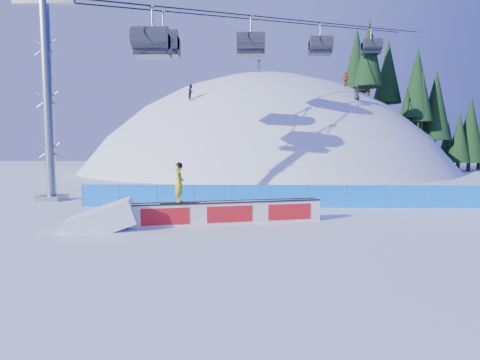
{
  "coord_description": "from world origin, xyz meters",
  "views": [
    {
      "loc": [
        -2.02,
        -15.08,
        3.07
      ],
      "look_at": [
        -2.49,
        1.98,
        1.66
      ],
      "focal_mm": 28.0,
      "sensor_mm": 36.0,
      "label": 1
    }
  ],
  "objects": [
    {
      "name": "snow_ramp",
      "position": [
        -7.69,
        -1.07,
        0.0
      ],
      "size": [
        2.92,
        2.21,
        1.62
      ],
      "primitive_type": null,
      "rotation": [
        0.0,
        -0.31,
        0.25
      ],
      "color": "white",
      "rests_on": "ground"
    },
    {
      "name": "safety_fence",
      "position": [
        0.0,
        4.5,
        0.6
      ],
      "size": [
        22.05,
        0.05,
        1.3
      ],
      "color": "#076FEB",
      "rests_on": "ground"
    },
    {
      "name": "snowboarder",
      "position": [
        -4.85,
        -0.36,
        1.74
      ],
      "size": [
        1.57,
        0.65,
        1.61
      ],
      "rotation": [
        0.0,
        0.0,
        1.55
      ],
      "color": "black",
      "rests_on": "rail_box"
    },
    {
      "name": "snow_hill",
      "position": [
        0.0,
        42.0,
        -18.0
      ],
      "size": [
        64.0,
        64.0,
        64.0
      ],
      "color": "white",
      "rests_on": "ground"
    },
    {
      "name": "rail_box",
      "position": [
        -2.91,
        0.12,
        0.47
      ],
      "size": [
        7.78,
        2.45,
        0.95
      ],
      "rotation": [
        0.0,
        0.0,
        0.25
      ],
      "color": "silver",
      "rests_on": "ground"
    },
    {
      "name": "ground",
      "position": [
        0.0,
        0.0,
        0.0
      ],
      "size": [
        160.0,
        160.0,
        0.0
      ],
      "primitive_type": "plane",
      "color": "white",
      "rests_on": "ground"
    },
    {
      "name": "distant_skiers",
      "position": [
        1.53,
        30.58,
        11.38
      ],
      "size": [
        19.04,
        10.09,
        6.48
      ],
      "color": "black",
      "rests_on": "ground"
    },
    {
      "name": "chairlift",
      "position": [
        4.74,
        27.49,
        16.89
      ],
      "size": [
        40.8,
        41.7,
        22.0
      ],
      "color": "gray",
      "rests_on": "ground"
    },
    {
      "name": "treeline",
      "position": [
        22.79,
        41.27,
        10.07
      ],
      "size": [
        20.1,
        13.31,
        20.3
      ],
      "color": "#372316",
      "rests_on": "ground"
    }
  ]
}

